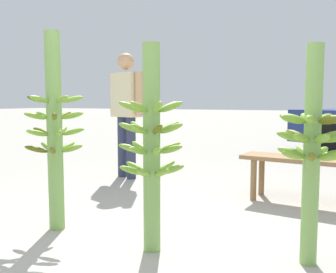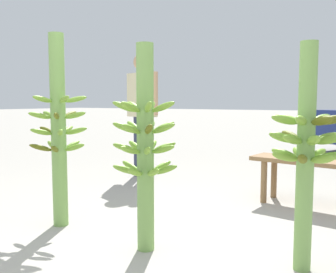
% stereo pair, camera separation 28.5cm
% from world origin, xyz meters
% --- Properties ---
extents(ground_plane, '(80.00, 80.00, 0.00)m').
position_xyz_m(ground_plane, '(0.00, 0.00, 0.00)').
color(ground_plane, '#9E998E').
extents(banana_stalk_left, '(0.45, 0.46, 1.52)m').
position_xyz_m(banana_stalk_left, '(-0.91, 0.20, 0.77)').
color(banana_stalk_left, '#7AA851').
rests_on(banana_stalk_left, ground_plane).
extents(banana_stalk_center, '(0.44, 0.44, 1.36)m').
position_xyz_m(banana_stalk_center, '(-0.05, 0.15, 0.70)').
color(banana_stalk_center, '#7AA851').
rests_on(banana_stalk_center, ground_plane).
extents(banana_stalk_right, '(0.43, 0.43, 1.33)m').
position_xyz_m(banana_stalk_right, '(0.92, 0.38, 0.71)').
color(banana_stalk_right, '#7AA851').
rests_on(banana_stalk_right, ground_plane).
extents(vendor_person, '(0.62, 0.32, 1.60)m').
position_xyz_m(vendor_person, '(-1.47, 2.12, 0.95)').
color(vendor_person, '#2D334C').
rests_on(vendor_person, ground_plane).
extents(market_bench, '(1.58, 0.53, 0.45)m').
position_xyz_m(market_bench, '(0.92, 1.77, 0.38)').
color(market_bench, olive).
rests_on(market_bench, ground_plane).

